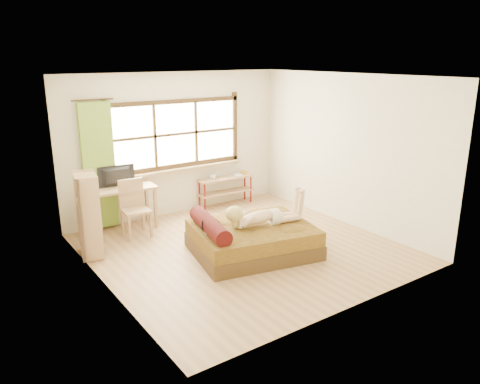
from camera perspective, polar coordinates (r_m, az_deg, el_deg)
floor at (r=7.59m, az=0.43°, el=-6.88°), size 4.50×4.50×0.00m
ceiling at (r=6.97m, az=0.48°, el=13.95°), size 4.50×4.50×0.00m
wall_back at (r=9.05m, az=-7.83°, el=5.77°), size 4.50×0.00×4.50m
wall_front at (r=5.54m, az=14.00°, el=-1.42°), size 4.50×0.00×4.50m
wall_left at (r=6.18m, az=-16.84°, el=0.21°), size 0.00×4.50×4.50m
wall_right at (r=8.63m, az=12.80°, el=4.99°), size 0.00×4.50×4.50m
window at (r=9.00m, az=-7.78°, el=6.74°), size 2.80×0.16×1.46m
curtain at (r=8.41m, az=-16.84°, el=3.00°), size 0.55×0.10×2.20m
bed at (r=7.33m, az=1.23°, el=-5.67°), size 2.06×1.79×0.69m
woman at (r=7.23m, az=2.77°, el=-1.97°), size 1.31×0.61×0.54m
kitten at (r=6.94m, az=-3.73°, el=-4.22°), size 0.29×0.16×0.22m
desk at (r=8.44m, az=-14.48°, el=-0.14°), size 1.27×0.65×0.77m
monitor at (r=8.41m, az=-14.74°, el=1.83°), size 0.66×0.13×0.38m
chair at (r=8.19m, az=-12.82°, el=-1.50°), size 0.46×0.46×0.97m
pipe_shelf at (r=9.60m, az=-1.71°, el=0.93°), size 1.20×0.36×0.67m
cup at (r=9.39m, az=-3.32°, el=1.86°), size 0.13×0.13×0.10m
book at (r=9.66m, az=-0.79°, el=2.05°), size 0.19×0.25×0.02m
bookshelf at (r=7.48m, az=-17.97°, el=-2.67°), size 0.43×0.62×1.29m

